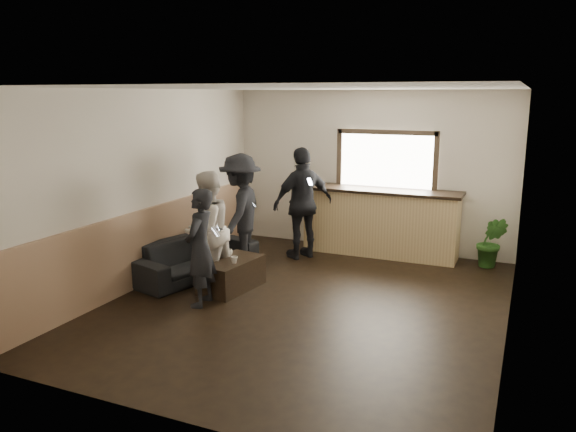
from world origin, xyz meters
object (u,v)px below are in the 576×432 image
at_px(sofa, 195,257).
at_px(person_b, 207,230).
at_px(potted_plant, 491,242).
at_px(cup_b, 234,260).
at_px(bar_counter, 381,218).
at_px(person_c, 241,212).
at_px(person_a, 200,248).
at_px(coffee_table, 231,274).
at_px(cup_a, 228,253).
at_px(person_d, 303,203).

xyz_separation_m(sofa, person_b, (0.45, -0.36, 0.54)).
bearing_deg(potted_plant, cup_b, -139.97).
bearing_deg(bar_counter, potted_plant, -1.44).
distance_m(sofa, potted_plant, 4.69).
bearing_deg(bar_counter, person_c, -137.99).
bearing_deg(person_a, bar_counter, 145.61).
distance_m(bar_counter, cup_b, 3.05).
distance_m(cup_b, person_a, 0.67).
height_order(cup_b, person_a, person_a).
distance_m(coffee_table, cup_a, 0.33).
bearing_deg(cup_a, person_a, -85.39).
distance_m(bar_counter, coffee_table, 3.03).
distance_m(person_a, person_b, 0.70).
bearing_deg(person_c, coffee_table, 9.44).
distance_m(cup_a, person_b, 0.47).
xyz_separation_m(person_a, person_d, (0.40, 2.57, 0.16)).
height_order(coffee_table, person_b, person_b).
bearing_deg(potted_plant, bar_counter, 178.56).
bearing_deg(person_a, cup_b, 153.09).
distance_m(coffee_table, potted_plant, 4.19).
xyz_separation_m(person_c, person_d, (0.68, 0.93, 0.02)).
height_order(person_b, person_d, person_d).
distance_m(coffee_table, cup_b, 0.31).
height_order(cup_b, person_d, person_d).
distance_m(sofa, coffee_table, 0.86).
bearing_deg(coffee_table, sofa, 159.08).
height_order(person_a, person_c, person_c).
distance_m(cup_b, person_c, 1.25).
bearing_deg(person_c, person_d, 133.02).
relative_size(sofa, person_c, 1.11).
relative_size(cup_a, person_d, 0.07).
bearing_deg(cup_b, person_b, 171.46).
bearing_deg(cup_a, bar_counter, 56.58).
height_order(cup_a, cup_b, cup_a).
bearing_deg(sofa, potted_plant, -45.49).
height_order(potted_plant, person_c, person_c).
distance_m(potted_plant, person_c, 4.02).
height_order(person_b, person_c, person_c).
bearing_deg(potted_plant, cup_a, -145.03).
bearing_deg(bar_counter, sofa, -134.84).
xyz_separation_m(cup_b, person_b, (-0.47, 0.07, 0.36)).
relative_size(potted_plant, person_a, 0.54).
xyz_separation_m(cup_a, person_a, (0.07, -0.84, 0.30)).
height_order(coffee_table, person_d, person_d).
relative_size(sofa, person_a, 1.31).
bearing_deg(person_d, coffee_table, 27.36).
distance_m(cup_b, person_b, 0.60).
relative_size(sofa, cup_a, 16.38).
relative_size(bar_counter, coffee_table, 2.78).
bearing_deg(cup_a, person_b, -137.12).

